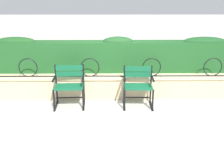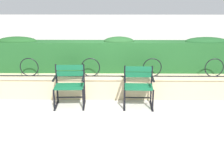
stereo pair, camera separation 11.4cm
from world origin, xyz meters
name	(u,v)px [view 2 (the right image)]	position (x,y,z in m)	size (l,w,h in m)	color
ground_plane	(112,111)	(0.00, 0.00, 0.00)	(60.00, 60.00, 0.00)	#BCB7AD
stone_wall	(112,86)	(0.00, 0.78, 0.27)	(7.97, 0.41, 0.53)	#C6B289
iron_arch_fence	(95,69)	(-0.39, 0.70, 0.70)	(7.42, 0.02, 0.42)	black
hedge_row	(113,55)	(0.00, 1.19, 0.91)	(7.81, 0.47, 0.82)	#1E5123
park_chair_left	(70,84)	(-0.90, 0.34, 0.47)	(0.65, 0.55, 0.86)	#145B38
park_chair_right	(138,85)	(0.55, 0.33, 0.46)	(0.64, 0.54, 0.83)	#145B38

